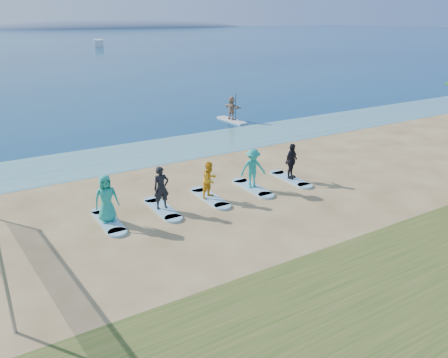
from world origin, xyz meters
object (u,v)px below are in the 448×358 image
student_0 (106,198)px  student_3 (253,168)px  surfboard_1 (162,209)px  surfboard_4 (290,179)px  boat_offshore_b (99,47)px  surfboard_2 (210,198)px  student_2 (210,180)px  surfboard_3 (252,188)px  paddleboard (232,120)px  student_1 (161,188)px  paddleboarder (232,108)px  surfboard_0 (109,222)px  student_4 (291,161)px

student_0 → student_3: student_0 is taller
surfboard_1 → surfboard_4: size_ratio=1.00×
boat_offshore_b → surfboard_2: size_ratio=2.42×
student_2 → surfboard_4: bearing=-21.4°
surfboard_1 → surfboard_3: same height
paddleboard → surfboard_2: bearing=-128.7°
student_1 → surfboard_2: 2.41m
surfboard_3 → surfboard_4: bearing=0.0°
paddleboarder → surfboard_4: 12.88m
boat_offshore_b → student_3: (-22.99, -102.20, 0.99)m
student_3 → boat_offshore_b: bearing=93.0°
student_2 → surfboard_4: 4.53m
surfboard_0 → student_3: student_3 is taller
student_3 → surfboard_4: bearing=15.7°
surfboard_4 → student_4: (0.00, 0.00, 0.90)m
paddleboarder → student_3: student_3 is taller
boat_offshore_b → surfboard_4: 104.29m
student_4 → surfboard_3: bearing=159.0°
surfboard_2 → student_4: (4.45, 0.00, 0.90)m
boat_offshore_b → student_1: student_1 is taller
surfboard_2 → student_2: bearing=0.0°
surfboard_2 → surfboard_4: 4.45m
surfboard_2 → surfboard_3: 2.22m
student_1 → surfboard_4: bearing=5.4°
boat_offshore_b → paddleboarder: bearing=-85.3°
student_0 → surfboard_3: bearing=1.7°
surfboard_3 → surfboard_4: (2.22, 0.00, 0.00)m
boat_offshore_b → surfboard_1: size_ratio=2.42×
surfboard_0 → surfboard_2: 4.45m
surfboard_0 → student_1: student_1 is taller
boat_offshore_b → surfboard_0: 106.42m
surfboard_2 → student_4: 4.54m
surfboard_3 → student_4: 2.40m
student_2 → surfboard_2: bearing=0.0°
paddleboard → surfboard_3: 13.76m
boat_offshore_b → student_2: student_2 is taller
surfboard_2 → surfboard_3: size_ratio=1.00×
surfboard_0 → student_1: 2.41m
paddleboard → student_1: (-11.00, -12.10, 0.90)m
surfboard_2 → surfboard_3: same height
paddleboarder → student_3: (-6.55, -12.10, 0.01)m
student_1 → surfboard_0: bearing=-174.6°
surfboard_1 → student_2: 2.38m
student_0 → surfboard_3: 6.74m
boat_offshore_b → student_4: student_4 is taller
boat_offshore_b → student_1: bearing=-90.0°
surfboard_0 → student_0: (0.00, 0.00, 0.96)m
surfboard_0 → surfboard_4: same height
student_1 → surfboard_3: size_ratio=0.80×
paddleboard → student_2: student_2 is taller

